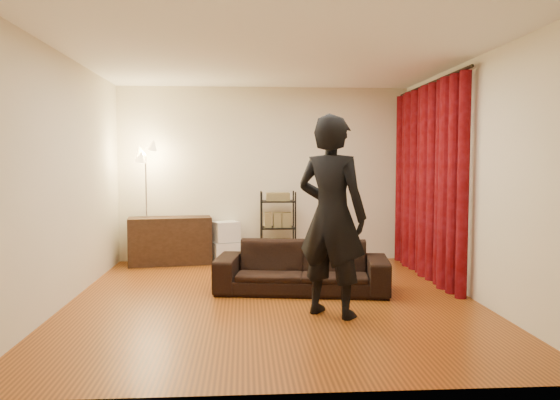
{
  "coord_description": "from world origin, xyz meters",
  "views": [
    {
      "loc": [
        -0.32,
        -6.02,
        1.54
      ],
      "look_at": [
        0.1,
        0.3,
        1.1
      ],
      "focal_mm": 35.0,
      "sensor_mm": 36.0,
      "label": 1
    }
  ],
  "objects": [
    {
      "name": "floor",
      "position": [
        0.0,
        0.0,
        0.0
      ],
      "size": [
        5.0,
        5.0,
        0.0
      ],
      "primitive_type": "plane",
      "color": "#964B14",
      "rests_on": "ground"
    },
    {
      "name": "ceiling",
      "position": [
        0.0,
        0.0,
        2.7
      ],
      "size": [
        5.0,
        5.0,
        0.0
      ],
      "primitive_type": "plane",
      "rotation": [
        3.14,
        0.0,
        0.0
      ],
      "color": "white",
      "rests_on": "ground"
    },
    {
      "name": "wall_back",
      "position": [
        0.0,
        2.5,
        1.35
      ],
      "size": [
        5.0,
        0.0,
        5.0
      ],
      "primitive_type": "plane",
      "rotation": [
        1.57,
        0.0,
        0.0
      ],
      "color": "beige",
      "rests_on": "ground"
    },
    {
      "name": "wall_front",
      "position": [
        0.0,
        -2.5,
        1.35
      ],
      "size": [
        5.0,
        0.0,
        5.0
      ],
      "primitive_type": "plane",
      "rotation": [
        -1.57,
        0.0,
        0.0
      ],
      "color": "beige",
      "rests_on": "ground"
    },
    {
      "name": "wall_left",
      "position": [
        -2.25,
        0.0,
        1.35
      ],
      "size": [
        0.0,
        5.0,
        5.0
      ],
      "primitive_type": "plane",
      "rotation": [
        1.57,
        0.0,
        1.57
      ],
      "color": "beige",
      "rests_on": "ground"
    },
    {
      "name": "wall_right",
      "position": [
        2.25,
        0.0,
        1.35
      ],
      "size": [
        0.0,
        5.0,
        5.0
      ],
      "primitive_type": "plane",
      "rotation": [
        1.57,
        0.0,
        -1.57
      ],
      "color": "beige",
      "rests_on": "ground"
    },
    {
      "name": "curtain_rod",
      "position": [
        2.15,
        1.12,
        2.58
      ],
      "size": [
        0.04,
        2.65,
        0.04
      ],
      "primitive_type": "cylinder",
      "rotation": [
        1.57,
        0.0,
        0.0
      ],
      "color": "black",
      "rests_on": "wall_right"
    },
    {
      "name": "curtain",
      "position": [
        2.13,
        1.12,
        1.28
      ],
      "size": [
        0.22,
        2.65,
        2.55
      ],
      "primitive_type": null,
      "color": "maroon",
      "rests_on": "ground"
    },
    {
      "name": "sofa",
      "position": [
        0.37,
        0.36,
        0.3
      ],
      "size": [
        2.12,
        1.08,
        0.59
      ],
      "primitive_type": "imported",
      "rotation": [
        0.0,
        0.0,
        -0.15
      ],
      "color": "black",
      "rests_on": "ground"
    },
    {
      "name": "person",
      "position": [
        0.55,
        -0.66,
        1.0
      ],
      "size": [
        0.88,
        0.82,
        2.01
      ],
      "primitive_type": "imported",
      "rotation": [
        0.0,
        0.0,
        2.52
      ],
      "color": "black",
      "rests_on": "ground"
    },
    {
      "name": "media_cabinet",
      "position": [
        -1.43,
        2.23,
        0.36
      ],
      "size": [
        1.28,
        0.64,
        0.71
      ],
      "primitive_type": "cube",
      "rotation": [
        0.0,
        0.0,
        0.15
      ],
      "color": "#332013",
      "rests_on": "ground"
    },
    {
      "name": "storage_boxes",
      "position": [
        -0.6,
        2.31,
        0.32
      ],
      "size": [
        0.47,
        0.43,
        0.63
      ],
      "primitive_type": null,
      "rotation": [
        0.0,
        0.0,
        0.39
      ],
      "color": "silver",
      "rests_on": "ground"
    },
    {
      "name": "wire_shelf",
      "position": [
        0.19,
        2.16,
        0.55
      ],
      "size": [
        0.52,
        0.37,
        1.1
      ],
      "primitive_type": null,
      "rotation": [
        0.0,
        0.0,
        -0.05
      ],
      "color": "black",
      "rests_on": "ground"
    },
    {
      "name": "floor_lamp",
      "position": [
        -1.76,
        2.13,
        0.9
      ],
      "size": [
        0.43,
        0.43,
        1.8
      ],
      "primitive_type": null,
      "rotation": [
        0.0,
        0.0,
        0.42
      ],
      "color": "silver",
      "rests_on": "ground"
    }
  ]
}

